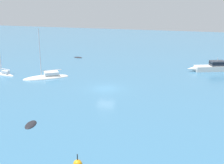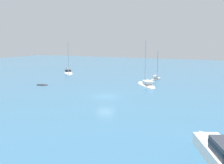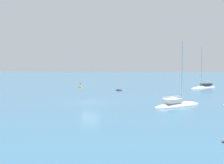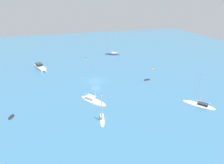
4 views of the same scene
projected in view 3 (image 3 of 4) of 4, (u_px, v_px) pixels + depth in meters
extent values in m
plane|color=teal|center=(90.00, 102.00, 45.61)|extent=(160.00, 160.00, 0.00)
ellipsoid|color=silver|center=(203.00, 88.00, 64.85)|extent=(6.08, 6.71, 0.84)
cube|color=#2D333D|center=(206.00, 85.00, 65.32)|extent=(2.43, 2.52, 0.42)
cylinder|color=silver|center=(202.00, 67.00, 64.08)|extent=(0.12, 0.12, 7.42)
cylinder|color=silver|center=(206.00, 82.00, 65.31)|extent=(2.13, 2.51, 0.10)
cylinder|color=white|center=(201.00, 83.00, 65.14)|extent=(0.32, 0.32, 0.92)
sphere|color=#A17D60|center=(201.00, 80.00, 65.09)|extent=(0.24, 0.24, 0.24)
ellipsoid|color=black|center=(119.00, 90.00, 60.35)|extent=(2.49, 1.54, 0.41)
ellipsoid|color=silver|center=(177.00, 106.00, 42.23)|extent=(6.22, 7.31, 1.02)
cube|color=white|center=(172.00, 101.00, 41.66)|extent=(2.55, 2.71, 0.50)
cylinder|color=silver|center=(182.00, 71.00, 42.30)|extent=(0.12, 0.12, 7.72)
cylinder|color=silver|center=(172.00, 97.00, 41.60)|extent=(2.10, 2.77, 0.10)
sphere|color=orange|center=(80.00, 87.00, 66.57)|extent=(0.71, 0.71, 0.71)
cylinder|color=black|center=(80.00, 84.00, 66.52)|extent=(0.08, 0.08, 0.51)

